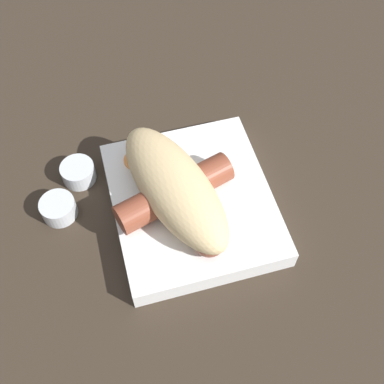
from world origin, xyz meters
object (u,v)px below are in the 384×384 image
at_px(sausage, 175,194).
at_px(condiment_cup_near, 79,173).
at_px(condiment_cup_far, 59,209).
at_px(food_tray, 192,203).
at_px(bread_roll, 175,188).

relative_size(sausage, condiment_cup_near, 4.05).
bearing_deg(condiment_cup_far, condiment_cup_near, -33.31).
bearing_deg(condiment_cup_near, sausage, -128.79).
relative_size(food_tray, sausage, 1.21).
distance_m(sausage, condiment_cup_far, 0.14).
bearing_deg(condiment_cup_far, bread_roll, -105.54).
bearing_deg(condiment_cup_far, sausage, -105.76).
bearing_deg(sausage, condiment_cup_near, 51.21).
height_order(sausage, condiment_cup_far, sausage).
distance_m(food_tray, condiment_cup_near, 0.15).
bearing_deg(sausage, condiment_cup_far, 74.24).
height_order(bread_roll, condiment_cup_far, bread_roll).
bearing_deg(bread_roll, sausage, 136.29).
xyz_separation_m(food_tray, condiment_cup_far, (0.04, 0.15, -0.00)).
xyz_separation_m(food_tray, bread_roll, (-0.00, 0.02, 0.04)).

